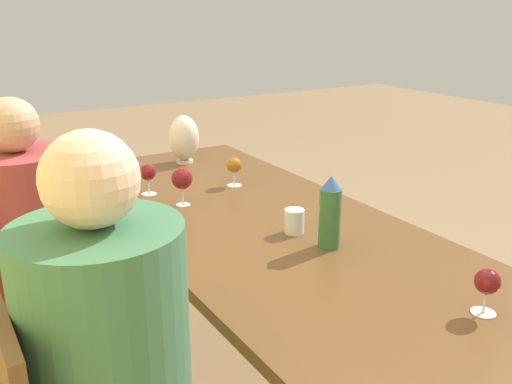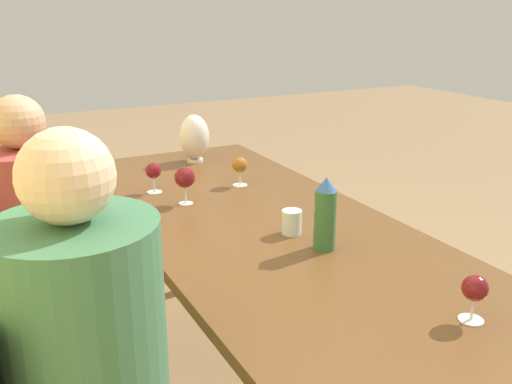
% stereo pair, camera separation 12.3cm
% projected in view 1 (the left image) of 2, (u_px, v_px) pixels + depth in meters
% --- Properties ---
extents(dining_table, '(2.36, 0.90, 0.76)m').
position_uv_depth(dining_table, '(270.00, 245.00, 2.06)').
color(dining_table, brown).
rests_on(dining_table, ground_plane).
extents(water_bottle, '(0.07, 0.07, 0.24)m').
position_uv_depth(water_bottle, '(330.00, 213.00, 1.82)').
color(water_bottle, '#336638').
rests_on(water_bottle, dining_table).
extents(water_tumbler, '(0.07, 0.07, 0.08)m').
position_uv_depth(water_tumbler, '(294.00, 221.00, 1.96)').
color(water_tumbler, silver).
rests_on(water_tumbler, dining_table).
extents(vase, '(0.15, 0.15, 0.24)m').
position_uv_depth(vase, '(184.00, 138.00, 2.81)').
color(vase, silver).
rests_on(vase, dining_table).
extents(wine_glass_0, '(0.08, 0.08, 0.15)m').
position_uv_depth(wine_glass_0, '(182.00, 179.00, 2.21)').
color(wine_glass_0, silver).
rests_on(wine_glass_0, dining_table).
extents(wine_glass_1, '(0.07, 0.07, 0.12)m').
position_uv_depth(wine_glass_1, '(487.00, 283.00, 1.43)').
color(wine_glass_1, silver).
rests_on(wine_glass_1, dining_table).
extents(wine_glass_2, '(0.07, 0.07, 0.13)m').
position_uv_depth(wine_glass_2, '(234.00, 166.00, 2.46)').
color(wine_glass_2, silver).
rests_on(wine_glass_2, dining_table).
extents(wine_glass_3, '(0.07, 0.07, 0.13)m').
position_uv_depth(wine_glass_3, '(148.00, 173.00, 2.35)').
color(wine_glass_3, silver).
rests_on(wine_glass_3, dining_table).
extents(chair_far, '(0.44, 0.44, 0.94)m').
position_uv_depth(chair_far, '(12.00, 284.00, 2.15)').
color(chair_far, brown).
rests_on(chair_far, ground_plane).
extents(person_far, '(0.38, 0.38, 1.21)m').
position_uv_depth(person_far, '(32.00, 247.00, 2.15)').
color(person_far, '#2D2D38').
rests_on(person_far, ground_plane).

